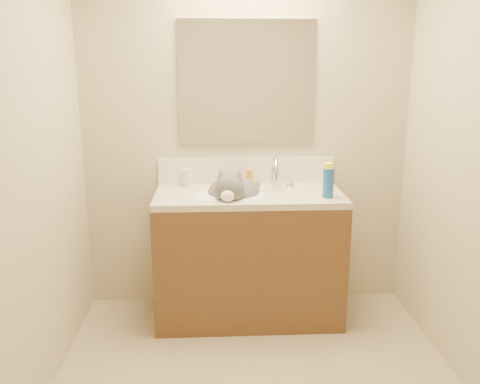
{
  "coord_description": "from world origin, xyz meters",
  "views": [
    {
      "loc": [
        -0.22,
        -2.15,
        1.68
      ],
      "look_at": [
        -0.06,
        0.92,
        0.88
      ],
      "focal_mm": 38.0,
      "sensor_mm": 36.0,
      "label": 1
    }
  ],
  "objects": [
    {
      "name": "faucet",
      "position": [
        0.18,
        1.11,
        0.95
      ],
      "size": [
        0.28,
        0.2,
        0.21
      ],
      "color": "silver",
      "rests_on": "counter_slab"
    },
    {
      "name": "cat",
      "position": [
        -0.1,
        0.98,
        0.85
      ],
      "size": [
        0.41,
        0.51,
        0.36
      ],
      "rotation": [
        0.0,
        0.0,
        -0.18
      ],
      "color": "#4B494B",
      "rests_on": "basin"
    },
    {
      "name": "amber_bottle",
      "position": [
        0.02,
        1.17,
        0.92
      ],
      "size": [
        0.06,
        0.06,
        0.11
      ],
      "primitive_type": "cylinder",
      "rotation": [
        0.0,
        0.0,
        0.32
      ],
      "color": "orange",
      "rests_on": "counter_slab"
    },
    {
      "name": "pill_bottle",
      "position": [
        -0.4,
        1.18,
        0.92
      ],
      "size": [
        0.08,
        0.08,
        0.12
      ],
      "primitive_type": "cylinder",
      "rotation": [
        0.0,
        0.0,
        -0.22
      ],
      "color": "silver",
      "rests_on": "counter_slab"
    },
    {
      "name": "spray_cap",
      "position": [
        0.48,
        0.84,
        1.06
      ],
      "size": [
        0.08,
        0.08,
        0.04
      ],
      "primitive_type": "cylinder",
      "rotation": [
        0.0,
        0.0,
        0.36
      ],
      "color": "#FBFE1A",
      "rests_on": "spray_can"
    },
    {
      "name": "toothbrush",
      "position": [
        0.07,
        1.04,
        0.86
      ],
      "size": [
        0.09,
        0.12,
        0.01
      ],
      "primitive_type": "cube",
      "rotation": [
        0.0,
        0.0,
        0.64
      ],
      "color": "silver",
      "rests_on": "counter_slab"
    },
    {
      "name": "backsplash",
      "position": [
        0.0,
        1.24,
        0.95
      ],
      "size": [
        1.2,
        0.02,
        0.18
      ],
      "primitive_type": "cube",
      "color": "silver",
      "rests_on": "counter_slab"
    },
    {
      "name": "silver_jar",
      "position": [
        0.0,
        1.17,
        0.89
      ],
      "size": [
        0.07,
        0.07,
        0.06
      ],
      "primitive_type": "cylinder",
      "rotation": [
        0.0,
        0.0,
        0.36
      ],
      "color": "#B7B7BC",
      "rests_on": "counter_slab"
    },
    {
      "name": "vanity_cabinet",
      "position": [
        0.0,
        0.97,
        0.41
      ],
      "size": [
        1.2,
        0.55,
        0.82
      ],
      "primitive_type": "cube",
      "color": "#55361D",
      "rests_on": "ground"
    },
    {
      "name": "counter_slab",
      "position": [
        0.0,
        0.97,
        0.84
      ],
      "size": [
        1.2,
        0.55,
        0.04
      ],
      "primitive_type": "cube",
      "color": "beige",
      "rests_on": "vanity_cabinet"
    },
    {
      "name": "spray_can",
      "position": [
        0.48,
        0.84,
        0.95
      ],
      "size": [
        0.09,
        0.09,
        0.18
      ],
      "primitive_type": "cylinder",
      "rotation": [
        0.0,
        0.0,
        0.36
      ],
      "color": "#1750A2",
      "rests_on": "counter_slab"
    },
    {
      "name": "basin",
      "position": [
        -0.12,
        0.94,
        0.79
      ],
      "size": [
        0.45,
        0.36,
        0.14
      ],
      "primitive_type": "ellipsoid",
      "color": "white",
      "rests_on": "vanity_cabinet"
    },
    {
      "name": "toothbrush_head",
      "position": [
        0.07,
        1.04,
        0.87
      ],
      "size": [
        0.03,
        0.03,
        0.02
      ],
      "primitive_type": "cube",
      "rotation": [
        0.0,
        0.0,
        0.64
      ],
      "color": "#71B9F2",
      "rests_on": "counter_slab"
    },
    {
      "name": "room_shell",
      "position": [
        0.0,
        0.0,
        1.49
      ],
      "size": [
        2.24,
        2.54,
        2.52
      ],
      "color": "tan",
      "rests_on": "ground"
    },
    {
      "name": "mirror",
      "position": [
        0.0,
        1.24,
        1.54
      ],
      "size": [
        0.9,
        0.02,
        0.8
      ],
      "primitive_type": "cube",
      "color": "white",
      "rests_on": "room_shell"
    },
    {
      "name": "pill_label",
      "position": [
        -0.4,
        1.18,
        0.9
      ],
      "size": [
        0.07,
        0.07,
        0.04
      ],
      "primitive_type": "cylinder",
      "rotation": [
        0.0,
        0.0,
        -0.22
      ],
      "color": "orange",
      "rests_on": "pill_bottle"
    }
  ]
}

